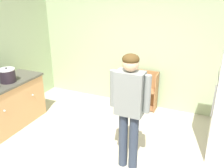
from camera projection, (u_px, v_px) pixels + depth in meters
The scene contains 5 objects.
back_wall at pixel (151, 47), 5.03m from camera, with size 5.20×0.06×2.70m, color #9FB285.
left_side_wall at pixel (1, 51), 4.72m from camera, with size 0.06×2.99×2.70m, color #9BB185.
bookshelf at pixel (137, 91), 5.32m from camera, with size 0.80×0.28×0.85m.
standing_person at pixel (129, 103), 3.24m from camera, with size 0.57×0.22×1.74m.
crock_pot at pixel (7, 75), 4.34m from camera, with size 0.29×0.29×0.28m.
Camera 1 is at (1.24, -2.54, 2.50)m, focal length 38.45 mm.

